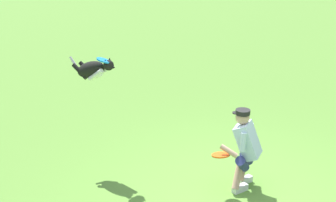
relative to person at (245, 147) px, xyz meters
name	(u,v)px	position (x,y,z in m)	size (l,w,h in m)	color
ground_plane	(236,198)	(0.29, 0.18, -0.70)	(60.00, 60.00, 0.00)	#5E9337
person	(245,147)	(0.00, 0.00, 0.00)	(0.71, 0.54, 1.29)	silver
dog	(93,70)	(1.43, -2.17, 0.93)	(0.49, 0.94, 0.47)	black
frisbee_flying	(103,60)	(1.37, -1.90, 1.14)	(0.23, 0.23, 0.02)	#1E98ED
frisbee_held	(221,155)	(0.36, -0.13, -0.09)	(0.28, 0.28, 0.02)	#F75B16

